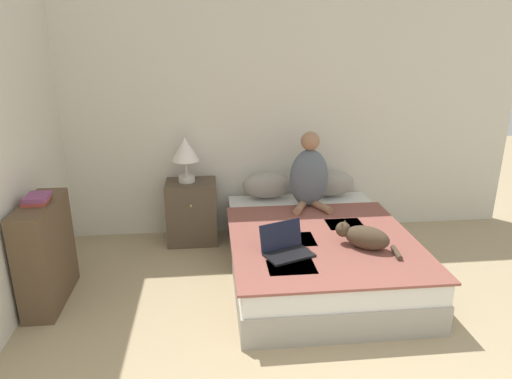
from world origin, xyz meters
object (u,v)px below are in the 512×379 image
person_sitting (309,176)px  book_stack_top (37,199)px  cat_tabby (364,237)px  bookshelf (46,253)px  pillow_near (267,185)px  nightstand (192,212)px  pillow_far (330,183)px  laptop_open (286,248)px  bed (316,252)px  table_lamp (185,152)px

person_sitting → book_stack_top: size_ratio=3.37×
person_sitting → cat_tabby: 1.02m
bookshelf → cat_tabby: bearing=-4.4°
pillow_near → cat_tabby: (0.61, -1.25, -0.04)m
cat_tabby → nightstand: (-1.39, 1.21, -0.21)m
pillow_near → book_stack_top: book_stack_top is taller
pillow_near → book_stack_top: (-1.88, -1.06, 0.30)m
pillow_far → laptop_open: pillow_far is taller
bed → laptop_open: (-0.35, -0.43, 0.27)m
pillow_near → table_lamp: size_ratio=1.11×
bed → pillow_far: bearing=68.8°
pillow_far → bed: bearing=-111.2°
person_sitting → pillow_far: bearing=43.7°
pillow_near → bed: bearing=-68.8°
bookshelf → person_sitting: bearing=19.1°
laptop_open → table_lamp: size_ratio=0.96×
pillow_far → bookshelf: 2.77m
person_sitting → nightstand: 1.25m
nightstand → bed: bearing=-36.2°
nightstand → table_lamp: bearing=157.2°
table_lamp → bookshelf: 1.58m
pillow_far → book_stack_top: book_stack_top is taller
table_lamp → person_sitting: bearing=-11.9°
table_lamp → book_stack_top: (-1.07, -1.03, -0.08)m
pillow_far → cat_tabby: 1.26m
bed → person_sitting: (0.04, 0.58, 0.53)m
bed → person_sitting: 0.79m
cat_tabby → book_stack_top: 2.52m
pillow_far → bookshelf: bearing=-157.4°
pillow_near → person_sitting: 0.50m
pillow_far → laptop_open: (-0.69, -1.29, -0.08)m
pillow_far → pillow_near: bearing=180.0°
table_lamp → book_stack_top: 1.48m
bed → nightstand: 1.38m
person_sitting → nightstand: bearing=168.4°
bookshelf → book_stack_top: size_ratio=3.80×
laptop_open → bookshelf: (-1.86, 0.23, -0.06)m
bed → person_sitting: person_sitting is taller
pillow_far → book_stack_top: bearing=-157.4°
nightstand → bookshelf: 1.50m
pillow_near → cat_tabby: bearing=-63.9°
table_lamp → laptop_open: bearing=-57.7°
pillow_far → table_lamp: table_lamp is taller
pillow_near → bookshelf: bearing=-150.5°
bed → book_stack_top: 2.32m
person_sitting → table_lamp: size_ratio=1.65×
pillow_near → book_stack_top: bearing=-150.6°
bed → pillow_far: (0.33, 0.86, 0.35)m
pillow_near → person_sitting: size_ratio=0.68×
bed → table_lamp: (-1.15, 0.83, 0.74)m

